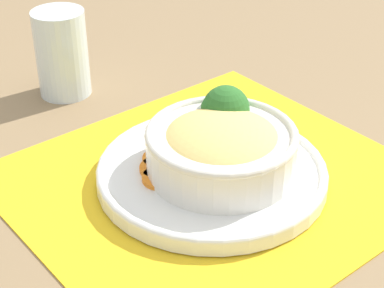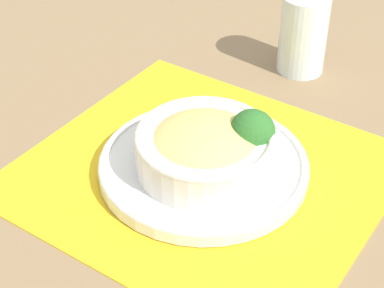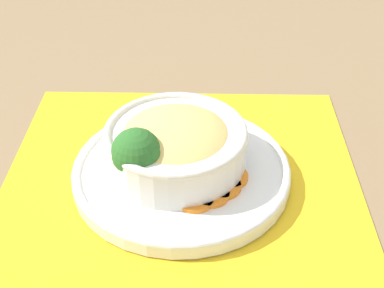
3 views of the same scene
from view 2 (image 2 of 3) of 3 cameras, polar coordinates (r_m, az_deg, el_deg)
ground_plane at (r=0.85m, az=1.02°, el=-2.65°), size 4.00×4.00×0.00m
placemat at (r=0.85m, az=1.02°, el=-2.55°), size 0.47×0.44×0.00m
plate at (r=0.84m, az=1.03°, el=-1.86°), size 0.28×0.28×0.02m
bowl at (r=0.81m, az=1.15°, el=-0.32°), size 0.18×0.18×0.06m
broccoli_floret at (r=0.82m, az=5.34°, el=0.97°), size 0.06×0.06×0.08m
carrot_slice_near at (r=0.89m, az=2.21°, el=0.97°), size 0.05×0.05×0.01m
carrot_slice_middle at (r=0.89m, az=0.91°, el=1.08°), size 0.05×0.05×0.01m
carrot_slice_far at (r=0.89m, az=-0.38°, el=0.94°), size 0.05×0.05×0.01m
carrot_slice_extra at (r=0.88m, az=-1.55°, el=0.57°), size 0.05×0.05×0.01m
water_glass at (r=1.07m, az=9.82°, el=9.26°), size 0.08×0.08×0.13m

